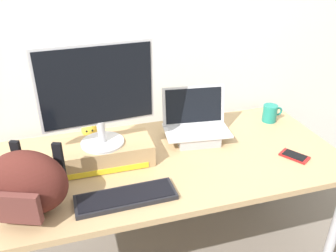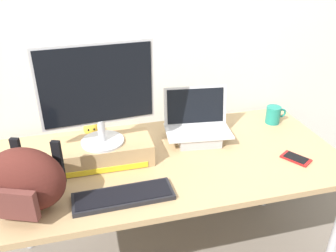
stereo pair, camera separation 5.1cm
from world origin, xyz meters
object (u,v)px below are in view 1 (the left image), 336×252
at_px(toner_box_yellow, 104,153).
at_px(plush_toy, 89,130).
at_px(desktop_monitor, 98,94).
at_px(coffee_mug, 270,113).
at_px(external_keyboard, 126,197).
at_px(open_laptop, 196,130).
at_px(cell_phone, 294,156).
at_px(messenger_backpack, 27,183).

bearing_deg(toner_box_yellow, plush_toy, 99.13).
relative_size(toner_box_yellow, desktop_monitor, 0.90).
height_order(coffee_mug, plush_toy, coffee_mug).
bearing_deg(external_keyboard, open_laptop, 39.69).
bearing_deg(open_laptop, toner_box_yellow, -162.92).
distance_m(toner_box_yellow, cell_phone, 0.95).
distance_m(messenger_backpack, cell_phone, 1.25).
distance_m(toner_box_yellow, desktop_monitor, 0.31).
bearing_deg(coffee_mug, open_laptop, -171.12).
bearing_deg(coffee_mug, messenger_backpack, -161.69).
bearing_deg(plush_toy, toner_box_yellow, -80.87).
distance_m(open_laptop, plush_toy, 0.59).
bearing_deg(toner_box_yellow, external_keyboard, -80.51).
height_order(open_laptop, plush_toy, open_laptop).
distance_m(toner_box_yellow, coffee_mug, 1.03).
bearing_deg(external_keyboard, plush_toy, 98.00).
xyz_separation_m(desktop_monitor, messenger_backpack, (-0.32, -0.27, -0.23)).
relative_size(coffee_mug, plush_toy, 1.50).
xyz_separation_m(open_laptop, plush_toy, (-0.56, 0.19, -0.01)).
bearing_deg(coffee_mug, desktop_monitor, -170.21).
relative_size(open_laptop, cell_phone, 2.35).
distance_m(external_keyboard, plush_toy, 0.60).
bearing_deg(desktop_monitor, open_laptop, 5.92).
bearing_deg(desktop_monitor, coffee_mug, 5.03).
xyz_separation_m(toner_box_yellow, open_laptop, (0.51, 0.10, 0.00)).
bearing_deg(external_keyboard, coffee_mug, 25.08).
height_order(external_keyboard, cell_phone, external_keyboard).
height_order(external_keyboard, coffee_mug, coffee_mug).
height_order(messenger_backpack, cell_phone, messenger_backpack).
distance_m(open_laptop, coffee_mug, 0.51).
height_order(open_laptop, external_keyboard, open_laptop).
xyz_separation_m(messenger_backpack, plush_toy, (0.27, 0.55, -0.09)).
distance_m(desktop_monitor, messenger_backpack, 0.47).
bearing_deg(open_laptop, cell_phone, -30.90).
bearing_deg(open_laptop, external_keyboard, -132.47).
distance_m(desktop_monitor, external_keyboard, 0.47).
xyz_separation_m(desktop_monitor, coffee_mug, (1.01, 0.17, -0.31)).
xyz_separation_m(desktop_monitor, open_laptop, (0.51, 0.10, -0.31)).
bearing_deg(messenger_backpack, toner_box_yellow, 61.69).
relative_size(desktop_monitor, open_laptop, 1.41).
bearing_deg(messenger_backpack, coffee_mug, 39.91).
distance_m(coffee_mug, cell_phone, 0.41).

